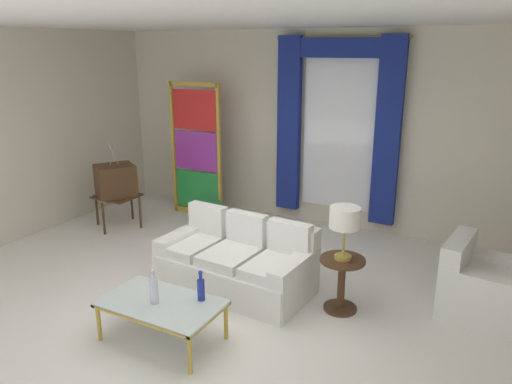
% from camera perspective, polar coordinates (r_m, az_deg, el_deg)
% --- Properties ---
extents(ground_plane, '(16.00, 16.00, 0.00)m').
position_cam_1_polar(ground_plane, '(5.53, -4.48, -12.90)').
color(ground_plane, white).
extents(wall_rear, '(8.00, 0.12, 3.00)m').
position_cam_1_polar(wall_rear, '(7.66, 7.71, 7.33)').
color(wall_rear, beige).
rests_on(wall_rear, ground).
extents(wall_left, '(0.12, 7.00, 3.00)m').
position_cam_1_polar(wall_left, '(7.90, -25.38, 6.16)').
color(wall_left, beige).
rests_on(wall_left, ground).
extents(ceiling_slab, '(8.00, 7.60, 0.04)m').
position_cam_1_polar(ceiling_slab, '(5.51, -0.49, 19.76)').
color(ceiling_slab, white).
extents(curtained_window, '(2.00, 0.17, 2.70)m').
position_cam_1_polar(curtained_window, '(7.37, 9.51, 8.78)').
color(curtained_window, white).
rests_on(curtained_window, ground).
extents(couch_white_long, '(1.82, 1.04, 0.86)m').
position_cam_1_polar(couch_white_long, '(5.75, -2.04, -8.22)').
color(couch_white_long, white).
rests_on(couch_white_long, ground).
extents(coffee_table, '(1.14, 0.67, 0.41)m').
position_cam_1_polar(coffee_table, '(4.81, -11.07, -12.94)').
color(coffee_table, silver).
rests_on(coffee_table, ground).
extents(bottle_blue_decanter, '(0.07, 0.07, 0.31)m').
position_cam_1_polar(bottle_blue_decanter, '(4.70, -6.50, -11.20)').
color(bottle_blue_decanter, navy).
rests_on(bottle_blue_decanter, coffee_table).
extents(bottle_crystal_tall, '(0.08, 0.08, 0.35)m').
position_cam_1_polar(bottle_crystal_tall, '(4.71, -11.94, -11.13)').
color(bottle_crystal_tall, silver).
rests_on(bottle_crystal_tall, coffee_table).
extents(vintage_tv, '(0.74, 0.77, 1.35)m').
position_cam_1_polar(vintage_tv, '(7.79, -16.20, 1.15)').
color(vintage_tv, '#472D19').
rests_on(vintage_tv, ground).
extents(armchair_white, '(0.90, 0.90, 0.80)m').
position_cam_1_polar(armchair_white, '(5.71, 24.83, -10.22)').
color(armchair_white, white).
rests_on(armchair_white, ground).
extents(stained_glass_divider, '(0.95, 0.05, 2.20)m').
position_cam_1_polar(stained_glass_divider, '(8.00, -7.09, 4.52)').
color(stained_glass_divider, gold).
rests_on(stained_glass_divider, ground).
extents(peacock_figurine, '(0.44, 0.60, 0.50)m').
position_cam_1_polar(peacock_figurine, '(7.63, -5.35, -2.56)').
color(peacock_figurine, beige).
rests_on(peacock_figurine, ground).
extents(round_side_table, '(0.48, 0.48, 0.59)m').
position_cam_1_polar(round_side_table, '(5.31, 10.05, -10.11)').
color(round_side_table, '#472D19').
rests_on(round_side_table, ground).
extents(table_lamp_brass, '(0.32, 0.32, 0.57)m').
position_cam_1_polar(table_lamp_brass, '(5.04, 10.43, -3.26)').
color(table_lamp_brass, '#B29338').
rests_on(table_lamp_brass, round_side_table).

